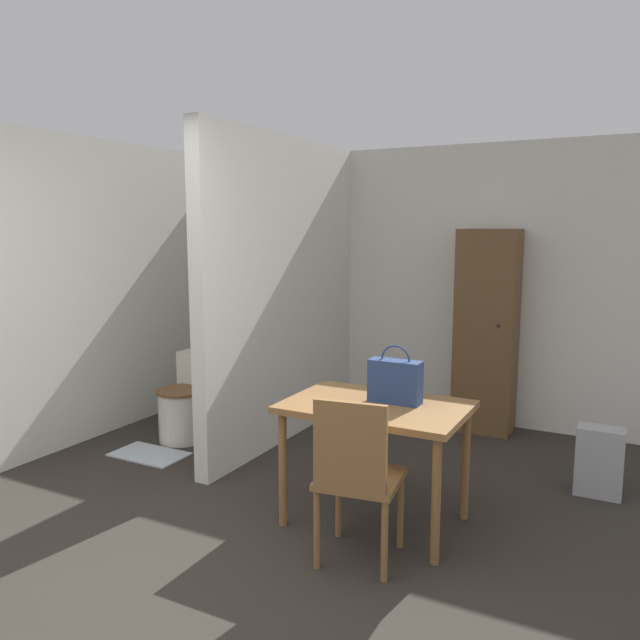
% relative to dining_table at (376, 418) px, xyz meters
% --- Properties ---
extents(ground_plane, '(16.00, 16.00, 0.00)m').
position_rel_dining_table_xyz_m(ground_plane, '(-0.62, -1.41, -0.65)').
color(ground_plane, '#2D2823').
extents(wall_back, '(5.17, 0.12, 2.50)m').
position_rel_dining_table_xyz_m(wall_back, '(-0.62, 2.32, 0.60)').
color(wall_back, silver).
rests_on(wall_back, ground_plane).
extents(wall_left, '(0.12, 4.67, 2.50)m').
position_rel_dining_table_xyz_m(wall_left, '(-2.77, 0.42, 0.60)').
color(wall_left, silver).
rests_on(wall_left, ground_plane).
extents(partition_wall, '(0.12, 2.30, 2.50)m').
position_rel_dining_table_xyz_m(partition_wall, '(-1.29, 1.11, 0.60)').
color(partition_wall, silver).
rests_on(partition_wall, ground_plane).
extents(dining_table, '(1.06, 0.71, 0.74)m').
position_rel_dining_table_xyz_m(dining_table, '(0.00, 0.00, 0.00)').
color(dining_table, brown).
rests_on(dining_table, ground_plane).
extents(wooden_chair, '(0.48, 0.48, 0.92)m').
position_rel_dining_table_xyz_m(wooden_chair, '(0.10, -0.49, -0.15)').
color(wooden_chair, brown).
rests_on(wooden_chair, ground_plane).
extents(toilet, '(0.41, 0.55, 0.71)m').
position_rel_dining_table_xyz_m(toilet, '(-2.00, 0.66, -0.35)').
color(toilet, silver).
rests_on(toilet, ground_plane).
extents(handbag, '(0.31, 0.12, 0.35)m').
position_rel_dining_table_xyz_m(handbag, '(0.09, 0.07, 0.22)').
color(handbag, navy).
rests_on(handbag, dining_table).
extents(wooden_cabinet, '(0.50, 0.38, 1.76)m').
position_rel_dining_table_xyz_m(wooden_cabinet, '(0.17, 2.06, 0.23)').
color(wooden_cabinet, brown).
rests_on(wooden_cabinet, ground_plane).
extents(bath_mat, '(0.59, 0.35, 0.01)m').
position_rel_dining_table_xyz_m(bath_mat, '(-2.00, 0.20, -0.64)').
color(bath_mat, '#B2BCC6').
rests_on(bath_mat, ground_plane).
extents(space_heater, '(0.29, 0.18, 0.46)m').
position_rel_dining_table_xyz_m(space_heater, '(1.17, 1.05, -0.42)').
color(space_heater, '#9E9EA3').
rests_on(space_heater, ground_plane).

